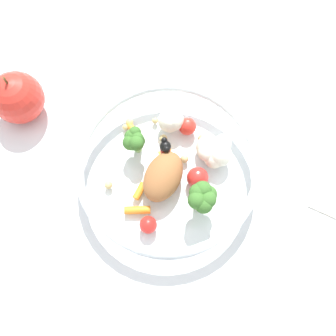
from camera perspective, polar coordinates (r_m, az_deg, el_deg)
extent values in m
plane|color=white|center=(0.55, 2.03, -1.06)|extent=(2.40, 2.40, 0.00)
cylinder|color=white|center=(0.55, 0.00, -0.81)|extent=(0.24, 0.24, 0.01)
torus|color=white|center=(0.51, 0.00, 0.70)|extent=(0.26, 0.26, 0.01)
ellipsoid|color=#935B33|center=(0.52, -0.74, -1.29)|extent=(0.06, 0.08, 0.04)
cylinder|color=#8EB766|center=(0.52, 4.88, -5.30)|extent=(0.02, 0.02, 0.03)
sphere|color=#386B28|center=(0.49, 4.56, -3.74)|extent=(0.02, 0.02, 0.02)
sphere|color=#386B28|center=(0.48, 4.40, -4.89)|extent=(0.02, 0.02, 0.02)
sphere|color=#386B28|center=(0.48, 5.44, -5.55)|extent=(0.02, 0.02, 0.02)
sphere|color=#386B28|center=(0.48, 6.02, -4.77)|extent=(0.02, 0.02, 0.02)
sphere|color=#386B28|center=(0.49, 6.05, -4.01)|extent=(0.02, 0.02, 0.02)
sphere|color=#386B28|center=(0.49, 5.26, -3.36)|extent=(0.02, 0.02, 0.02)
cylinder|color=#7FAD5B|center=(0.55, -4.85, 3.11)|extent=(0.01, 0.01, 0.03)
sphere|color=#386B28|center=(0.53, -5.62, 4.52)|extent=(0.02, 0.02, 0.02)
sphere|color=#386B28|center=(0.53, -5.71, 3.87)|extent=(0.02, 0.02, 0.02)
sphere|color=#386B28|center=(0.52, -5.36, 3.54)|extent=(0.02, 0.02, 0.02)
sphere|color=#386B28|center=(0.52, -4.81, 3.74)|extent=(0.02, 0.02, 0.02)
sphere|color=#386B28|center=(0.53, -4.29, 4.18)|extent=(0.02, 0.02, 0.02)
sphere|color=#386B28|center=(0.52, -4.48, 4.73)|extent=(0.02, 0.02, 0.02)
sphere|color=#386B28|center=(0.53, -5.03, 5.39)|extent=(0.02, 0.02, 0.02)
sphere|color=silver|center=(0.56, 0.24, 7.27)|extent=(0.03, 0.03, 0.03)
sphere|color=silver|center=(0.56, 0.23, 7.14)|extent=(0.03, 0.03, 0.03)
sphere|color=silver|center=(0.56, 0.78, 7.22)|extent=(0.03, 0.03, 0.03)
sphere|color=silver|center=(0.56, 0.43, 7.70)|extent=(0.03, 0.03, 0.03)
sphere|color=silver|center=(0.55, 6.21, 3.08)|extent=(0.04, 0.04, 0.04)
sphere|color=silver|center=(0.53, 5.79, 2.31)|extent=(0.02, 0.02, 0.02)
sphere|color=silver|center=(0.54, 7.02, 1.42)|extent=(0.03, 0.03, 0.03)
sphere|color=silver|center=(0.54, 7.84, 2.03)|extent=(0.03, 0.03, 0.03)
sphere|color=silver|center=(0.54, 7.86, 2.75)|extent=(0.03, 0.03, 0.03)
sphere|color=silver|center=(0.55, 8.26, 3.70)|extent=(0.03, 0.03, 0.03)
sphere|color=silver|center=(0.55, 7.13, 2.65)|extent=(0.03, 0.03, 0.03)
cube|color=yellow|center=(0.55, -0.38, 2.04)|extent=(0.02, 0.02, 0.00)
cylinder|color=red|center=(0.54, -0.38, 2.55)|extent=(0.02, 0.02, 0.02)
sphere|color=black|center=(0.53, -0.40, 3.30)|extent=(0.02, 0.02, 0.02)
sphere|color=black|center=(0.52, -0.57, 4.22)|extent=(0.01, 0.01, 0.01)
sphere|color=black|center=(0.52, -0.23, 2.89)|extent=(0.01, 0.01, 0.01)
cylinder|color=orange|center=(0.52, -4.65, -6.38)|extent=(0.04, 0.03, 0.01)
cylinder|color=orange|center=(0.53, -4.33, -3.50)|extent=(0.01, 0.03, 0.01)
cylinder|color=orange|center=(0.57, -5.18, 5.63)|extent=(0.03, 0.02, 0.01)
sphere|color=red|center=(0.53, 4.76, -1.05)|extent=(0.03, 0.03, 0.03)
sphere|color=red|center=(0.56, 2.96, 6.34)|extent=(0.03, 0.03, 0.03)
sphere|color=red|center=(0.51, -2.99, -8.62)|extent=(0.02, 0.02, 0.02)
sphere|color=tan|center=(0.54, -9.02, -2.56)|extent=(0.01, 0.01, 0.01)
sphere|color=tan|center=(0.56, 4.82, 4.70)|extent=(0.01, 0.01, 0.01)
sphere|color=tan|center=(0.57, -6.46, 6.17)|extent=(0.01, 0.01, 0.01)
sphere|color=tan|center=(0.56, -0.71, 4.52)|extent=(0.01, 0.01, 0.01)
sphere|color=tan|center=(0.57, -1.98, 7.16)|extent=(0.01, 0.01, 0.01)
sphere|color=#D1B775|center=(0.55, 2.52, 1.40)|extent=(0.01, 0.01, 0.01)
sphere|color=tan|center=(0.57, -5.86, 6.92)|extent=(0.01, 0.01, 0.01)
sphere|color=red|center=(0.61, -21.84, 9.87)|extent=(0.08, 0.08, 0.08)
cylinder|color=brown|center=(0.57, -23.44, 12.11)|extent=(0.00, 0.00, 0.01)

